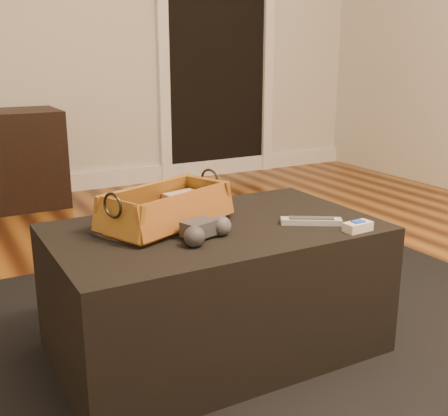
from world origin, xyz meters
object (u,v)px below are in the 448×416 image
tv_remote (165,220)px  silver_remote (311,221)px  wicker_basket (166,210)px  cream_gadget (358,226)px  ottoman (216,289)px  game_controller (205,230)px

tv_remote → silver_remote: bearing=-51.7°
tv_remote → wicker_basket: bearing=30.9°
wicker_basket → cream_gadget: wicker_basket is taller
silver_remote → cream_gadget: size_ratio=2.01×
ottoman → silver_remote: 0.37m
silver_remote → cream_gadget: 0.15m
ottoman → cream_gadget: size_ratio=10.99×
ottoman → silver_remote: bearing=-25.0°
wicker_basket → silver_remote: size_ratio=2.54×
ottoman → tv_remote: (-0.14, 0.05, 0.24)m
tv_remote → silver_remote: 0.45m
game_controller → cream_gadget: game_controller is taller
wicker_basket → silver_remote: 0.45m
ottoman → tv_remote: 0.28m
ottoman → game_controller: 0.28m
silver_remote → ottoman: bearing=155.0°
ottoman → wicker_basket: wicker_basket is taller
ottoman → wicker_basket: size_ratio=2.15×
tv_remote → wicker_basket: (0.01, 0.02, 0.02)m
tv_remote → silver_remote: size_ratio=1.21×
game_controller → silver_remote: 0.36m
wicker_basket → cream_gadget: (0.48, -0.33, -0.03)m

